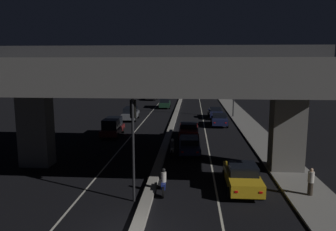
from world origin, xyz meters
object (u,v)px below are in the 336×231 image
object	(u,v)px
car_dark_green_third_oncoming	(165,102)
car_dark_blue_fourth	(219,119)
car_dark_blue_fifth	(215,113)
car_dark_red_third	(189,130)
car_black_fourth_oncoming	(152,96)
motorcycle_white_filtering_mid	(172,148)
car_dark_red_lead_oncoming	(113,127)
car_taxi_yellow_lead	(242,176)
car_grey_second_oncoming	(131,113)
motorcycle_blue_filtering_near	(163,183)
street_lamp	(232,82)
car_dark_blue_second	(189,144)
traffic_light_left_of_median	(133,131)
pedestrian_on_sidewalk	(311,182)

from	to	relation	value
car_dark_green_third_oncoming	car_dark_blue_fourth	bearing A→B (deg)	24.65
car_dark_blue_fifth	car_dark_red_third	bearing A→B (deg)	162.34
car_black_fourth_oncoming	motorcycle_white_filtering_mid	distance (m)	41.00
car_dark_blue_fourth	car_dark_green_third_oncoming	size ratio (longest dim) A/B	0.90
car_dark_red_lead_oncoming	car_black_fourth_oncoming	bearing A→B (deg)	179.33
car_taxi_yellow_lead	car_dark_green_third_oncoming	distance (m)	36.43
car_grey_second_oncoming	motorcycle_blue_filtering_near	bearing A→B (deg)	13.38
car_taxi_yellow_lead	car_grey_second_oncoming	bearing A→B (deg)	25.34
car_dark_blue_fourth	car_black_fourth_oncoming	world-z (taller)	car_black_fourth_oncoming
street_lamp	car_dark_red_third	size ratio (longest dim) A/B	1.93
car_dark_red_lead_oncoming	car_dark_green_third_oncoming	world-z (taller)	car_dark_green_third_oncoming
street_lamp	car_dark_blue_fifth	world-z (taller)	street_lamp
motorcycle_white_filtering_mid	motorcycle_blue_filtering_near	bearing A→B (deg)	-178.72
car_taxi_yellow_lead	car_black_fourth_oncoming	distance (m)	48.66
street_lamp	car_dark_red_lead_oncoming	size ratio (longest dim) A/B	1.92
car_dark_blue_second	motorcycle_blue_filtering_near	bearing A→B (deg)	169.11
traffic_light_left_of_median	car_dark_red_third	size ratio (longest dim) A/B	1.32
car_dark_red_third	car_dark_green_third_oncoming	world-z (taller)	car_dark_green_third_oncoming
street_lamp	motorcycle_blue_filtering_near	world-z (taller)	street_lamp
car_dark_blue_fifth	pedestrian_on_sidewalk	bearing A→B (deg)	-174.25
car_taxi_yellow_lead	traffic_light_left_of_median	bearing A→B (deg)	109.07
car_dark_blue_second	car_grey_second_oncoming	size ratio (longest dim) A/B	0.98
traffic_light_left_of_median	car_dark_blue_fourth	world-z (taller)	traffic_light_left_of_median
car_dark_green_third_oncoming	pedestrian_on_sidewalk	world-z (taller)	car_dark_green_third_oncoming
car_dark_green_third_oncoming	car_taxi_yellow_lead	bearing A→B (deg)	9.86
car_taxi_yellow_lead	car_dark_green_third_oncoming	size ratio (longest dim) A/B	1.02
street_lamp	motorcycle_white_filtering_mid	xyz separation A→B (m)	(-7.04, -19.73, -4.31)
car_dark_green_third_oncoming	motorcycle_white_filtering_mid	size ratio (longest dim) A/B	2.33
traffic_light_left_of_median	car_dark_blue_fifth	world-z (taller)	traffic_light_left_of_median
car_dark_green_third_oncoming	motorcycle_blue_filtering_near	world-z (taller)	car_dark_green_third_oncoming
car_dark_green_third_oncoming	car_black_fourth_oncoming	world-z (taller)	car_dark_green_third_oncoming
car_taxi_yellow_lead	car_dark_green_third_oncoming	bearing A→B (deg)	11.91
car_black_fourth_oncoming	motorcycle_blue_filtering_near	size ratio (longest dim) A/B	2.06
street_lamp	car_taxi_yellow_lead	world-z (taller)	street_lamp
car_dark_red_lead_oncoming	car_dark_green_third_oncoming	size ratio (longest dim) A/B	0.99
car_dark_blue_fourth	pedestrian_on_sidewalk	xyz separation A→B (m)	(3.41, -21.07, 0.14)
car_dark_blue_fifth	car_grey_second_oncoming	world-z (taller)	car_grey_second_oncoming
car_taxi_yellow_lead	car_dark_red_third	world-z (taller)	car_taxi_yellow_lead
car_dark_blue_second	car_black_fourth_oncoming	xyz separation A→B (m)	(-8.11, 39.44, 0.05)
car_dark_red_third	car_dark_red_lead_oncoming	xyz separation A→B (m)	(-7.88, 0.17, 0.19)
car_dark_blue_second	car_dark_red_lead_oncoming	bearing A→B (deg)	51.89
car_dark_blue_fifth	traffic_light_left_of_median	bearing A→B (deg)	165.62
car_taxi_yellow_lead	car_dark_blue_second	size ratio (longest dim) A/B	0.97
traffic_light_left_of_median	car_dark_red_lead_oncoming	world-z (taller)	traffic_light_left_of_median
motorcycle_blue_filtering_near	motorcycle_white_filtering_mid	world-z (taller)	motorcycle_blue_filtering_near
car_taxi_yellow_lead	motorcycle_white_filtering_mid	bearing A→B (deg)	33.62
car_dark_blue_second	car_dark_red_third	world-z (taller)	car_dark_red_third
street_lamp	car_dark_blue_fourth	bearing A→B (deg)	-108.72
traffic_light_left_of_median	car_dark_blue_fourth	xyz separation A→B (m)	(6.37, 22.25, -3.12)
car_dark_blue_fifth	car_black_fourth_oncoming	xyz separation A→B (m)	(-11.50, 21.54, 0.02)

